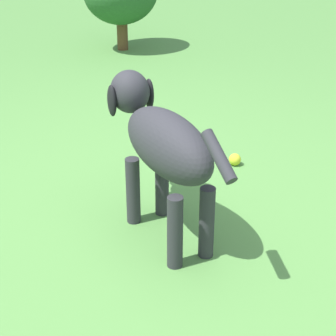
% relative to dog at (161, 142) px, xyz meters
% --- Properties ---
extents(ground, '(14.00, 14.00, 0.00)m').
position_rel_dog_xyz_m(ground, '(0.09, -0.13, -0.43)').
color(ground, '#548C42').
extents(dog, '(0.38, 0.93, 0.65)m').
position_rel_dog_xyz_m(dog, '(0.00, 0.00, 0.00)').
color(dog, '#2D2D33').
rests_on(dog, ground).
extents(tennis_ball_0, '(0.07, 0.07, 0.07)m').
position_rel_dog_xyz_m(tennis_ball_0, '(-0.44, -0.32, -0.39)').
color(tennis_ball_0, '#D1E130').
rests_on(tennis_ball_0, ground).
extents(tennis_ball_1, '(0.07, 0.07, 0.07)m').
position_rel_dog_xyz_m(tennis_ball_1, '(-0.73, -0.20, -0.39)').
color(tennis_ball_1, '#CBD12E').
rests_on(tennis_ball_1, ground).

